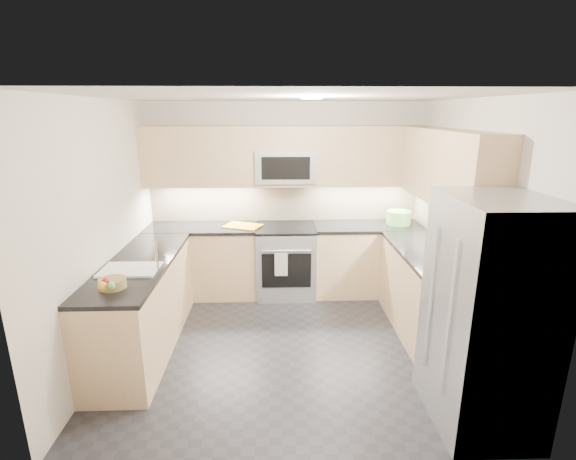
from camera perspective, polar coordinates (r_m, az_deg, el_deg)
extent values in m
cube|color=#232328|center=(4.60, 0.15, -15.15)|extent=(3.60, 3.20, 0.00)
cube|color=beige|center=(3.94, 0.18, 17.76)|extent=(3.60, 3.20, 0.02)
cube|color=beige|center=(5.65, -0.42, 4.44)|extent=(3.60, 0.02, 2.50)
cube|color=beige|center=(2.60, 1.43, -9.68)|extent=(3.60, 0.02, 2.50)
cube|color=beige|center=(4.42, -23.87, -0.20)|extent=(0.02, 3.20, 2.50)
cube|color=beige|center=(4.53, 23.55, 0.21)|extent=(0.02, 3.20, 2.50)
cube|color=#D4B07F|center=(5.66, -11.45, -4.29)|extent=(1.42, 0.60, 0.90)
cube|color=#D4B07F|center=(5.71, 10.70, -4.05)|extent=(1.42, 0.60, 0.90)
cube|color=#D4B07F|center=(4.81, 18.47, -8.55)|extent=(0.60, 1.70, 0.90)
cube|color=#D4B07F|center=(4.59, -19.21, -9.82)|extent=(0.60, 2.00, 0.90)
cube|color=black|center=(5.52, -11.72, 0.30)|extent=(1.42, 0.63, 0.04)
cube|color=black|center=(5.57, 10.95, 0.50)|extent=(1.42, 0.63, 0.04)
cube|color=black|center=(4.64, 18.98, -3.24)|extent=(0.63, 1.70, 0.04)
cube|color=black|center=(4.41, -19.77, -4.29)|extent=(0.63, 2.00, 0.04)
cube|color=#D4B07F|center=(5.39, -0.38, 10.07)|extent=(3.60, 0.35, 0.75)
cube|color=#D4B07F|center=(4.60, 20.92, 8.04)|extent=(0.35, 1.95, 0.75)
cube|color=#C9B591|center=(5.66, -0.41, 3.89)|extent=(3.60, 0.01, 0.51)
cube|color=#C9B591|center=(4.94, 21.26, 1.01)|extent=(0.01, 2.30, 0.51)
cube|color=#9EA0A6|center=(5.56, -0.31, -4.29)|extent=(0.76, 0.65, 0.91)
cube|color=black|center=(5.41, -0.32, 0.28)|extent=(0.76, 0.65, 0.03)
cube|color=black|center=(5.25, -0.21, -5.58)|extent=(0.62, 0.02, 0.45)
cylinder|color=#B2B5BA|center=(5.14, -0.21, -2.86)|extent=(0.60, 0.02, 0.02)
cube|color=#A6A8AE|center=(5.38, -0.37, 8.72)|extent=(0.76, 0.40, 0.40)
cube|color=black|center=(5.18, -0.31, 8.44)|extent=(0.60, 0.01, 0.28)
cube|color=#9A9BA2|center=(3.53, 25.56, -10.40)|extent=(0.70, 0.90, 1.80)
cylinder|color=#B2B5BA|center=(3.21, 21.14, -11.53)|extent=(0.02, 0.02, 1.20)
cylinder|color=#B2B5BA|center=(3.51, 18.89, -8.91)|extent=(0.02, 0.02, 1.20)
cube|color=white|center=(4.20, -20.72, -5.97)|extent=(0.52, 0.38, 0.16)
cylinder|color=silver|center=(4.06, -17.52, -3.42)|extent=(0.03, 0.03, 0.28)
cylinder|color=#60A145|center=(5.67, 14.91, 1.66)|extent=(0.39, 0.39, 0.18)
cube|color=#C78512|center=(5.42, -6.21, 0.56)|extent=(0.54, 0.47, 0.01)
cylinder|color=olive|center=(3.83, -22.87, -6.73)|extent=(0.28, 0.28, 0.08)
sphere|color=#B31424|center=(3.69, -23.66, -6.44)|extent=(0.06, 0.06, 0.06)
sphere|color=#4BAF4D|center=(3.58, -23.04, -7.03)|extent=(0.06, 0.06, 0.06)
cube|color=silver|center=(5.17, -0.95, -4.72)|extent=(0.16, 0.02, 0.30)
sphere|color=orange|center=(3.60, -24.02, -7.05)|extent=(0.07, 0.07, 0.07)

